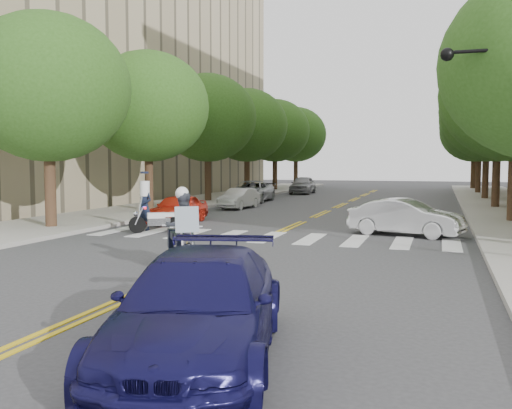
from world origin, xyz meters
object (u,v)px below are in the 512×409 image
at_px(motorcycle_police, 182,233).
at_px(motorcycle_parked, 162,220).
at_px(officer_standing, 145,206).
at_px(sedan_blue, 199,309).
at_px(convertible, 406,217).

distance_m(motorcycle_police, motorcycle_parked, 7.65).
xyz_separation_m(officer_standing, sedan_blue, (8.03, -13.06, -0.20)).
xyz_separation_m(motorcycle_police, sedan_blue, (3.07, -5.97, -0.19)).
distance_m(motorcycle_parked, convertible, 9.06).
relative_size(officer_standing, convertible, 0.46).
relative_size(motorcycle_parked, convertible, 0.47).
bearing_deg(officer_standing, convertible, 27.18).
distance_m(convertible, sedan_blue, 14.56).
height_order(motorcycle_police, convertible, motorcycle_police).
relative_size(officer_standing, sedan_blue, 0.37).
bearing_deg(sedan_blue, officer_standing, 108.64).
bearing_deg(sedan_blue, motorcycle_parked, 106.22).
bearing_deg(convertible, motorcycle_police, 164.78).
relative_size(motorcycle_police, motorcycle_parked, 1.19).
distance_m(motorcycle_police, convertible, 9.80).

